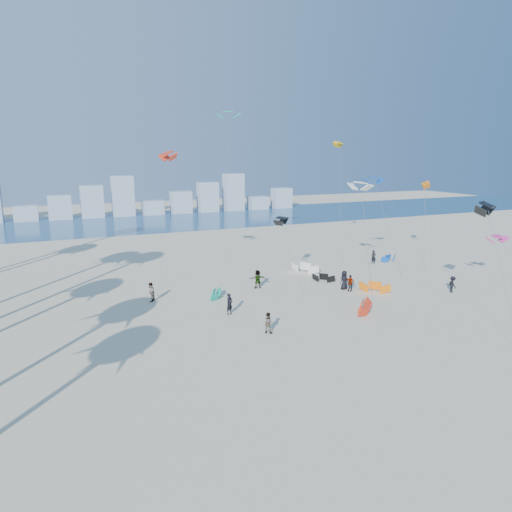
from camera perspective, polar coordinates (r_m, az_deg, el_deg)
name	(u,v)px	position (r m, az deg, el deg)	size (l,w,h in m)	color
ground	(324,401)	(26.73, 8.24, -16.98)	(220.00, 220.00, 0.00)	beige
ocean	(124,223)	(93.40, -15.68, 3.92)	(220.00, 220.00, 0.00)	navy
kitesurfer_near	(230,304)	(38.87, -3.24, -5.84)	(0.66, 0.43, 1.80)	black
kitesurfer_mid	(268,323)	(35.02, 1.43, -8.10)	(0.77, 0.60, 1.58)	gray
kitesurfers_far	(308,281)	(46.07, 6.29, -3.00)	(28.34, 13.54, 1.88)	black
grounded_kites	(332,281)	(47.76, 9.25, -3.04)	(26.84, 17.03, 1.04)	#0DA583
flying_kites	(332,171)	(49.57, 9.27, 10.20)	(31.86, 37.66, 18.56)	black
distant_skyline	(110,202)	(102.75, -17.25, 6.30)	(85.00, 3.00, 8.40)	#9EADBF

